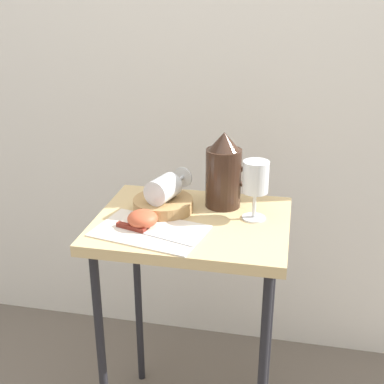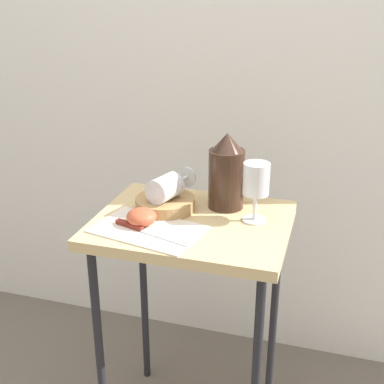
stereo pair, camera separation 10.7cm
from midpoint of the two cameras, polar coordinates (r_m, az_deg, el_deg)
curtain_drape at (r=1.74m, az=6.61°, el=13.98°), size 2.40×0.03×2.15m
table at (r=1.42m, az=2.18°, el=-6.35°), size 0.52×0.42×0.73m
linen_napkin at (r=1.32m, az=-2.63°, el=-4.23°), size 0.31×0.23×0.00m
basket_tray at (r=1.43m, az=-0.88°, el=-1.36°), size 0.17×0.17×0.03m
pitcher at (r=1.43m, az=6.07°, el=1.58°), size 0.15×0.10×0.22m
wine_glass_upright at (r=1.34m, az=9.47°, el=1.04°), size 0.07×0.07×0.16m
wine_glass_tipped_near at (r=1.40m, az=-0.75°, el=0.47°), size 0.11×0.17×0.07m
apple_half_left at (r=1.33m, az=-3.39°, el=-2.83°), size 0.08×0.08×0.04m
knife at (r=1.31m, az=-3.42°, el=-4.20°), size 0.22×0.08×0.01m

